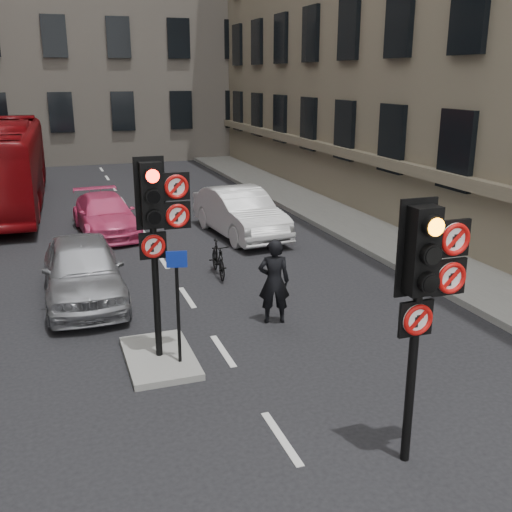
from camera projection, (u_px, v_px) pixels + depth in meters
pavement_right at (372, 229)px, 19.86m from camera, size 3.00×50.00×0.16m
centre_island at (160, 358)px, 10.89m from camera, size 1.20×2.00×0.12m
signal_near at (426, 279)px, 7.39m from camera, size 0.91×0.40×3.58m
signal_far at (157, 216)px, 10.15m from camera, size 0.91×0.40×3.58m
car_silver at (83, 270)px, 13.63m from camera, size 1.77×4.34×1.48m
car_white at (240, 213)px, 19.21m from camera, size 2.07×4.75×1.52m
car_pink at (105, 215)px, 19.52m from camera, size 2.03×4.40×1.25m
bus_red at (1, 165)px, 23.11m from camera, size 3.21×12.07×3.34m
motorcycle at (218, 259)px, 15.41m from camera, size 0.54×1.54×0.91m
motorcyclist at (274, 281)px, 12.37m from camera, size 0.75×0.59×1.80m
info_sign at (178, 291)px, 10.22m from camera, size 0.35×0.14×2.05m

